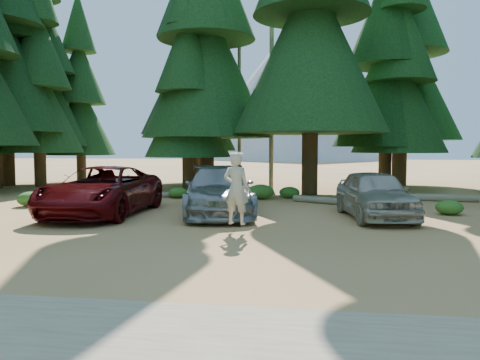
{
  "coord_description": "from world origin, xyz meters",
  "views": [
    {
      "loc": [
        2.87,
        -11.3,
        2.31
      ],
      "look_at": [
        0.66,
        3.63,
        1.25
      ],
      "focal_mm": 35.0,
      "sensor_mm": 36.0,
      "label": 1
    }
  ],
  "objects": [
    {
      "name": "ground",
      "position": [
        0.0,
        0.0,
        0.0
      ],
      "size": [
        160.0,
        160.0,
        0.0
      ],
      "primitive_type": "plane",
      "color": "#A17944",
      "rests_on": "ground"
    },
    {
      "name": "gravel_strip",
      "position": [
        0.0,
        -6.5,
        0.01
      ],
      "size": [
        26.0,
        3.5,
        0.01
      ],
      "primitive_type": "cube",
      "color": "gray",
      "rests_on": "ground"
    },
    {
      "name": "forest_belt_north",
      "position": [
        0.0,
        15.0,
        0.0
      ],
      "size": [
        36.0,
        7.0,
        22.0
      ],
      "primitive_type": null,
      "color": "black",
      "rests_on": "ground"
    },
    {
      "name": "snag_front",
      "position": [
        0.8,
        14.5,
        6.0
      ],
      "size": [
        0.24,
        0.24,
        12.0
      ],
      "primitive_type": "cylinder",
      "color": "#746D5C",
      "rests_on": "ground"
    },
    {
      "name": "snag_back",
      "position": [
        -1.2,
        16.0,
        5.0
      ],
      "size": [
        0.2,
        0.2,
        10.0
      ],
      "primitive_type": "cylinder",
      "color": "#746D5C",
      "rests_on": "ground"
    },
    {
      "name": "mountain_peak",
      "position": [
        -2.59,
        88.23,
        12.71
      ],
      "size": [
        48.0,
        50.0,
        28.0
      ],
      "color": "gray",
      "rests_on": "ground"
    },
    {
      "name": "red_pickup",
      "position": [
        -4.11,
        3.73,
        0.83
      ],
      "size": [
        2.92,
        6.04,
        1.66
      ],
      "primitive_type": "imported",
      "rotation": [
        0.0,
        0.0,
        0.03
      ],
      "color": "#52070A",
      "rests_on": "ground"
    },
    {
      "name": "silver_minivan_center",
      "position": [
        -0.2,
        4.5,
        0.82
      ],
      "size": [
        3.41,
        6.01,
        1.64
      ],
      "primitive_type": "imported",
      "rotation": [
        0.0,
        0.0,
        0.21
      ],
      "color": "#919498",
      "rests_on": "ground"
    },
    {
      "name": "silver_minivan_right",
      "position": [
        4.99,
        4.29,
        0.79
      ],
      "size": [
        2.5,
        4.86,
        1.58
      ],
      "primitive_type": "imported",
      "rotation": [
        0.0,
        0.0,
        0.14
      ],
      "color": "#B5AFA1",
      "rests_on": "ground"
    },
    {
      "name": "frisbee_player",
      "position": [
        0.94,
        1.06,
        1.21
      ],
      "size": [
        0.79,
        0.6,
        1.93
      ],
      "rotation": [
        0.0,
        0.0,
        2.93
      ],
      "color": "beige",
      "rests_on": "ground"
    },
    {
      "name": "log_left",
      "position": [
        -2.62,
        9.69,
        0.13
      ],
      "size": [
        3.48,
        1.34,
        0.26
      ],
      "primitive_type": "cylinder",
      "rotation": [
        0.0,
        1.57,
        0.31
      ],
      "color": "#746D5C",
      "rests_on": "ground"
    },
    {
      "name": "log_mid",
      "position": [
        3.74,
        7.85,
        0.14
      ],
      "size": [
        3.1,
        1.86,
        0.28
      ],
      "primitive_type": "cylinder",
      "rotation": [
        0.0,
        1.57,
        -0.5
      ],
      "color": "#746D5C",
      "rests_on": "ground"
    },
    {
      "name": "log_right",
      "position": [
        7.59,
        9.7,
        0.15
      ],
      "size": [
        4.73,
        0.76,
        0.3
      ],
      "primitive_type": "cylinder",
      "rotation": [
        0.0,
        1.57,
        -0.1
      ],
      "color": "#746D5C",
      "rests_on": "ground"
    },
    {
      "name": "shrub_far_left",
      "position": [
        -7.73,
        8.39,
        0.25
      ],
      "size": [
        0.9,
        0.9,
        0.5
      ],
      "primitive_type": "ellipsoid",
      "color": "#2A641E",
      "rests_on": "ground"
    },
    {
      "name": "shrub_left",
      "position": [
        -3.03,
        9.26,
        0.24
      ],
      "size": [
        0.88,
        0.88,
        0.48
      ],
      "primitive_type": "ellipsoid",
      "color": "#2A641E",
      "rests_on": "ground"
    },
    {
      "name": "shrub_center_left",
      "position": [
        0.75,
        9.4,
        0.33
      ],
      "size": [
        1.19,
        1.19,
        0.65
      ],
      "primitive_type": "ellipsoid",
      "color": "#2A641E",
      "rests_on": "ground"
    },
    {
      "name": "shrub_center_right",
      "position": [
        2.0,
        10.0,
        0.26
      ],
      "size": [
        0.93,
        0.93,
        0.51
      ],
      "primitive_type": "ellipsoid",
      "color": "#2A641E",
      "rests_on": "ground"
    },
    {
      "name": "shrub_right",
      "position": [
        5.97,
        7.08,
        0.31
      ],
      "size": [
        1.13,
        1.13,
        0.62
      ],
      "primitive_type": "ellipsoid",
      "color": "#2A641E",
      "rests_on": "ground"
    },
    {
      "name": "shrub_far_right",
      "position": [
        5.04,
        7.25,
        0.35
      ],
      "size": [
        1.27,
        1.27,
        0.7
      ],
      "primitive_type": "ellipsoid",
      "color": "#2A641E",
      "rests_on": "ground"
    },
    {
      "name": "shrub_edge_west",
      "position": [
        -7.89,
        5.5,
        0.29
      ],
      "size": [
        1.05,
        1.05,
        0.58
      ],
      "primitive_type": "ellipsoid",
      "color": "#2A641E",
      "rests_on": "ground"
    },
    {
      "name": "shrub_edge_east",
      "position": [
        7.65,
        5.5,
        0.25
      ],
      "size": [
        0.91,
        0.91,
        0.5
      ],
      "primitive_type": "ellipsoid",
      "color": "#2A641E",
      "rests_on": "ground"
    }
  ]
}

